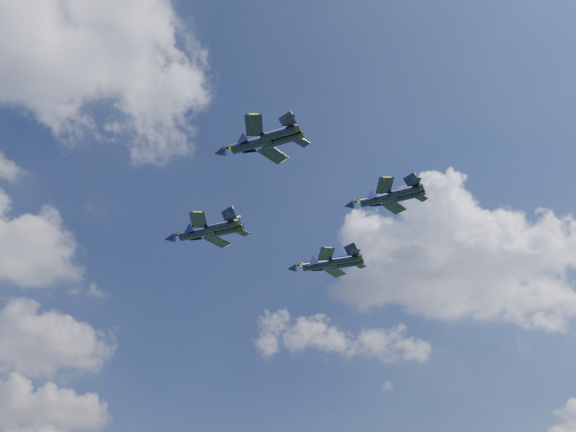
# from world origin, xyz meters

# --- Properties ---
(jet_lead) EXTENTS (13.84, 16.34, 4.15)m
(jet_lead) POSITION_xyz_m (-16.80, 22.81, 60.72)
(jet_lead) COLOR black
(jet_left) EXTENTS (12.09, 14.78, 3.71)m
(jet_left) POSITION_xyz_m (-20.76, -5.35, 60.60)
(jet_left) COLOR black
(jet_right) EXTENTS (14.31, 15.58, 4.08)m
(jet_right) POSITION_xyz_m (9.59, 19.53, 60.14)
(jet_right) COLOR black
(jet_slot) EXTENTS (11.76, 14.33, 3.60)m
(jet_slot) POSITION_xyz_m (5.04, -4.68, 60.53)
(jet_slot) COLOR black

